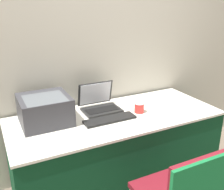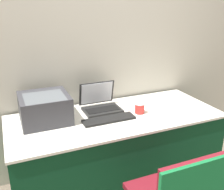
{
  "view_description": "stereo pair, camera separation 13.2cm",
  "coord_description": "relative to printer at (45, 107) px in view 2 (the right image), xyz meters",
  "views": [
    {
      "loc": [
        -0.97,
        -1.47,
        1.66
      ],
      "look_at": [
        -0.02,
        0.41,
        0.91
      ],
      "focal_mm": 42.0,
      "sensor_mm": 36.0,
      "label": 1
    },
    {
      "loc": [
        -0.85,
        -1.53,
        1.66
      ],
      "look_at": [
        -0.02,
        0.41,
        0.91
      ],
      "focal_mm": 42.0,
      "sensor_mm": 36.0,
      "label": 2
    }
  ],
  "objects": [
    {
      "name": "external_keyboard",
      "position": [
        0.48,
        -0.2,
        -0.11
      ],
      "size": [
        0.44,
        0.13,
        0.02
      ],
      "color": "black",
      "rests_on": "table"
    },
    {
      "name": "printer",
      "position": [
        0.0,
        0.0,
        0.0
      ],
      "size": [
        0.39,
        0.38,
        0.23
      ],
      "color": "#333338",
      "rests_on": "table"
    },
    {
      "name": "coffee_cup",
      "position": [
        0.79,
        -0.16,
        -0.07
      ],
      "size": [
        0.09,
        0.09,
        0.09
      ],
      "color": "red",
      "rests_on": "table"
    },
    {
      "name": "laptop_left",
      "position": [
        0.51,
        0.06,
        -0.07
      ],
      "size": [
        0.34,
        0.28,
        0.24
      ],
      "color": "black",
      "rests_on": "table"
    },
    {
      "name": "table",
      "position": [
        0.58,
        -0.13,
        -0.49
      ],
      "size": [
        1.83,
        0.76,
        0.73
      ],
      "color": "#0C381E",
      "rests_on": "ground_plane"
    },
    {
      "name": "wall_back",
      "position": [
        0.58,
        0.3,
        0.45
      ],
      "size": [
        8.0,
        0.05,
        2.6
      ],
      "color": "#B7B2A3",
      "rests_on": "ground_plane"
    }
  ]
}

